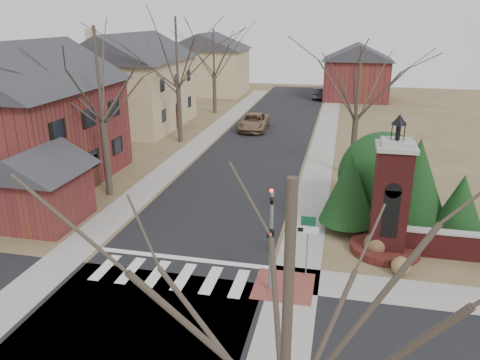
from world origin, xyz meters
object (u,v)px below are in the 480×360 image
(pickup_truck, at_px, (254,122))
(traffic_signal_pole, at_px, (271,232))
(brick_gate_monument, at_px, (389,209))
(distant_car, at_px, (319,94))
(sign_post, at_px, (308,234))

(pickup_truck, bearing_deg, traffic_signal_pole, -80.09)
(brick_gate_monument, height_order, distant_car, brick_gate_monument)
(sign_post, height_order, pickup_truck, sign_post)
(pickup_truck, relative_size, distant_car, 1.34)
(traffic_signal_pole, relative_size, pickup_truck, 0.82)
(sign_post, bearing_deg, pickup_truck, 105.62)
(traffic_signal_pole, bearing_deg, brick_gate_monument, 43.24)
(traffic_signal_pole, xyz_separation_m, distant_car, (-0.90, 46.39, -1.91))
(traffic_signal_pole, height_order, pickup_truck, traffic_signal_pole)
(traffic_signal_pole, distance_m, brick_gate_monument, 6.47)
(pickup_truck, height_order, distant_car, pickup_truck)
(sign_post, height_order, distant_car, sign_post)
(brick_gate_monument, height_order, pickup_truck, brick_gate_monument)
(brick_gate_monument, xyz_separation_m, pickup_truck, (-10.60, 22.72, -1.40))
(traffic_signal_pole, height_order, brick_gate_monument, brick_gate_monument)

